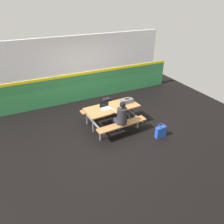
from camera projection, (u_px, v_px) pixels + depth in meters
name	position (u px, v px, depth m)	size (l,w,h in m)	color
ground_plane	(108.00, 127.00, 6.96)	(10.00, 10.00, 0.02)	black
accent_backdrop	(83.00, 71.00, 8.20)	(8.00, 0.14, 2.60)	#338C4C
picnic_table_main	(112.00, 111.00, 6.72)	(1.78, 1.64, 0.74)	#9E6B3D
student_nearer	(121.00, 116.00, 6.23)	(0.38, 0.53, 1.21)	#2D2D38
laptop_silver	(105.00, 107.00, 6.55)	(0.33, 0.24, 0.22)	silver
toolbox_grey	(127.00, 101.00, 6.85)	(0.40, 0.18, 0.18)	#595B60
backpack_dark	(107.00, 104.00, 7.98)	(0.30, 0.22, 0.44)	black
tote_bag_bright	(161.00, 132.00, 6.39)	(0.34, 0.21, 0.43)	#1E47B2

